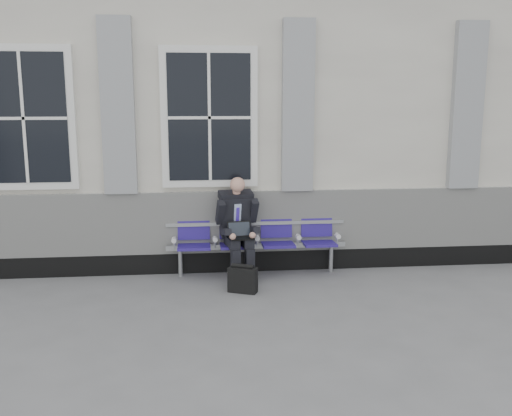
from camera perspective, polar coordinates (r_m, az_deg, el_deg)
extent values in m
plane|color=slate|center=(7.09, -6.99, -9.93)|extent=(70.00, 70.00, 0.00)
cube|color=silver|center=(10.14, -6.94, 8.48)|extent=(14.00, 4.00, 4.20)
cube|color=black|center=(8.44, -6.85, -5.44)|extent=(14.00, 0.10, 0.30)
cube|color=silver|center=(8.28, -6.95, -1.47)|extent=(14.00, 0.08, 0.90)
cube|color=#95979A|center=(8.14, -13.66, 9.80)|extent=(0.45, 0.14, 2.40)
cube|color=#95979A|center=(8.20, 4.21, 10.08)|extent=(0.45, 0.14, 2.40)
cube|color=#95979A|center=(8.98, 20.34, 9.51)|extent=(0.45, 0.14, 2.40)
cube|color=white|center=(8.42, -22.14, 8.32)|extent=(1.35, 0.10, 1.95)
cube|color=black|center=(8.37, -22.23, 8.30)|extent=(1.15, 0.02, 1.75)
cube|color=white|center=(8.10, -4.69, 9.00)|extent=(1.35, 0.10, 1.95)
cube|color=black|center=(8.05, -4.68, 8.99)|extent=(1.15, 0.02, 1.75)
cube|color=#9EA0A3|center=(8.25, 0.07, -3.81)|extent=(2.60, 0.07, 0.07)
cube|color=#9EA0A3|center=(8.29, -0.02, -1.52)|extent=(2.60, 0.05, 0.05)
cylinder|color=#9EA0A3|center=(8.27, -7.57, -5.48)|extent=(0.06, 0.06, 0.39)
cylinder|color=#9EA0A3|center=(8.49, 7.50, -5.05)|extent=(0.06, 0.06, 0.39)
cube|color=navy|center=(8.12, -6.22, -3.89)|extent=(0.46, 0.42, 0.07)
cube|color=navy|center=(8.26, -6.25, -1.77)|extent=(0.46, 0.10, 0.40)
cube|color=navy|center=(8.14, -1.98, -3.80)|extent=(0.46, 0.42, 0.07)
cube|color=navy|center=(8.28, -2.09, -1.69)|extent=(0.46, 0.10, 0.40)
cube|color=navy|center=(8.20, 2.22, -3.69)|extent=(0.46, 0.42, 0.07)
cube|color=navy|center=(8.34, 2.03, -1.60)|extent=(0.46, 0.10, 0.40)
cube|color=navy|center=(8.30, 6.33, -3.56)|extent=(0.46, 0.42, 0.07)
cube|color=navy|center=(8.44, 6.07, -1.50)|extent=(0.46, 0.10, 0.40)
cylinder|color=white|center=(8.13, -8.21, -3.19)|extent=(0.07, 0.12, 0.07)
cylinder|color=white|center=(8.13, -4.11, -3.11)|extent=(0.07, 0.12, 0.07)
cylinder|color=white|center=(8.17, 0.11, -3.01)|extent=(0.07, 0.12, 0.07)
cylinder|color=white|center=(8.25, 4.26, -2.90)|extent=(0.07, 0.12, 0.07)
cylinder|color=white|center=(8.37, 8.18, -2.78)|extent=(0.07, 0.12, 0.07)
cube|color=black|center=(7.88, -1.93, -7.37)|extent=(0.15, 0.27, 0.09)
cube|color=black|center=(7.92, -0.52, -7.25)|extent=(0.15, 0.27, 0.09)
cube|color=black|center=(7.87, -2.04, -5.85)|extent=(0.14, 0.15, 0.47)
cube|color=black|center=(7.92, -0.63, -5.74)|extent=(0.14, 0.15, 0.47)
cube|color=black|center=(8.00, -2.42, -3.39)|extent=(0.21, 0.47, 0.14)
cube|color=black|center=(8.05, -1.03, -3.30)|extent=(0.21, 0.47, 0.14)
cube|color=black|center=(8.14, -2.07, -0.77)|extent=(0.47, 0.40, 0.63)
cube|color=#BACCF5|center=(8.02, -1.87, -0.80)|extent=(0.11, 0.11, 0.35)
cube|color=#462BCC|center=(8.01, -1.86, -0.95)|extent=(0.06, 0.08, 0.30)
cube|color=black|center=(8.05, -2.04, 1.27)|extent=(0.51, 0.31, 0.14)
cylinder|color=#DFA38B|center=(7.99, -1.96, 1.71)|extent=(0.11, 0.11, 0.10)
sphere|color=#DFA38B|center=(7.92, -1.86, 2.35)|extent=(0.21, 0.21, 0.21)
cube|color=black|center=(7.98, -3.58, -0.44)|extent=(0.14, 0.30, 0.37)
cube|color=black|center=(8.08, -0.26, -0.26)|extent=(0.14, 0.30, 0.37)
cube|color=black|center=(7.86, -3.01, -2.38)|extent=(0.14, 0.32, 0.14)
cube|color=black|center=(7.95, -0.20, -2.21)|extent=(0.14, 0.32, 0.14)
sphere|color=#DFA38B|center=(7.75, -2.35, -2.87)|extent=(0.09, 0.09, 0.09)
sphere|color=#DFA38B|center=(7.82, -0.36, -2.74)|extent=(0.09, 0.09, 0.09)
cube|color=black|center=(7.87, -1.49, -3.02)|extent=(0.36, 0.28, 0.02)
cube|color=black|center=(7.95, -1.69, -2.10)|extent=(0.34, 0.14, 0.21)
cube|color=black|center=(7.95, -1.68, -2.11)|extent=(0.31, 0.12, 0.18)
cube|color=black|center=(7.55, -1.33, -7.20)|extent=(0.41, 0.29, 0.34)
cylinder|color=black|center=(7.49, -1.34, -5.84)|extent=(0.30, 0.17, 0.06)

